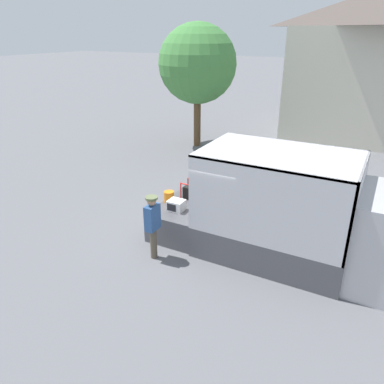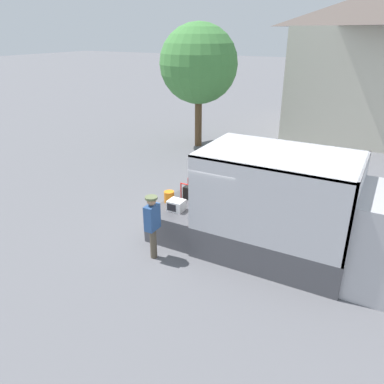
% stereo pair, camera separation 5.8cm
% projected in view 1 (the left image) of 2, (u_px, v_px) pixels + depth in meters
% --- Properties ---
extents(ground_plane, '(160.00, 160.00, 0.00)m').
position_uv_depth(ground_plane, '(208.00, 236.00, 11.13)').
color(ground_plane, slate).
extents(box_truck, '(5.79, 2.42, 2.88)m').
position_uv_depth(box_truck, '(332.00, 236.00, 9.28)').
color(box_truck, '#B2B2B7').
rests_on(box_truck, ground).
extents(tailgate_deck, '(1.49, 2.30, 0.87)m').
position_uv_depth(tailgate_deck, '(186.00, 218.00, 11.28)').
color(tailgate_deck, '#4C4C51').
rests_on(tailgate_deck, ground).
extents(microwave, '(0.45, 0.40, 0.31)m').
position_uv_depth(microwave, '(176.00, 205.00, 10.71)').
color(microwave, white).
rests_on(microwave, tailgate_deck).
extents(portable_generator, '(0.60, 0.49, 0.54)m').
position_uv_depth(portable_generator, '(193.00, 192.00, 11.46)').
color(portable_generator, black).
rests_on(portable_generator, tailgate_deck).
extents(orange_bucket, '(0.31, 0.31, 0.34)m').
position_uv_depth(orange_bucket, '(169.00, 197.00, 11.22)').
color(orange_bucket, orange).
rests_on(orange_bucket, tailgate_deck).
extents(worker_person, '(0.32, 0.44, 1.79)m').
position_uv_depth(worker_person, '(153.00, 221.00, 9.65)').
color(worker_person, brown).
rests_on(worker_person, ground).
extents(house_backdrop, '(9.45, 7.98, 7.87)m').
position_uv_depth(house_backdrop, '(384.00, 62.00, 20.45)').
color(house_backdrop, beige).
rests_on(house_backdrop, ground).
extents(street_tree, '(3.84, 3.84, 6.04)m').
position_uv_depth(street_tree, '(198.00, 64.00, 18.26)').
color(street_tree, brown).
rests_on(street_tree, ground).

